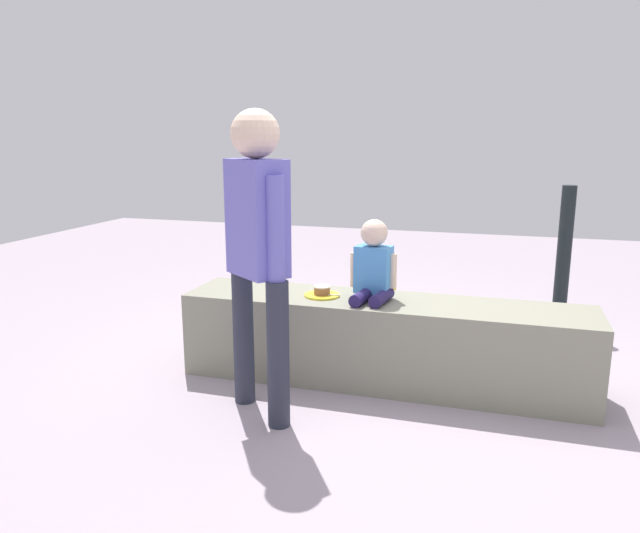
{
  "coord_description": "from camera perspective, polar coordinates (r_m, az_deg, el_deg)",
  "views": [
    {
      "loc": [
        0.64,
        -3.44,
        1.49
      ],
      "look_at": [
        -0.31,
        -0.29,
        0.77
      ],
      "focal_mm": 33.68,
      "sensor_mm": 36.0,
      "label": 1
    }
  ],
  "objects": [
    {
      "name": "ground_plane",
      "position": [
        3.8,
        5.91,
        -10.78
      ],
      "size": [
        12.0,
        12.0,
        0.0
      ],
      "primitive_type": "plane",
      "color": "#A0929E"
    },
    {
      "name": "gift_bag",
      "position": [
        5.0,
        5.69,
        -3.02
      ],
      "size": [
        0.26,
        0.1,
        0.38
      ],
      "color": "gold",
      "rests_on": "ground_plane"
    },
    {
      "name": "handbag_black_leather",
      "position": [
        4.61,
        16.62,
        -5.59
      ],
      "size": [
        0.27,
        0.11,
        0.31
      ],
      "color": "black",
      "rests_on": "ground_plane"
    },
    {
      "name": "water_bottle_near_gift",
      "position": [
        4.77,
        13.63,
        -4.91
      ],
      "size": [
        0.06,
        0.06,
        0.22
      ],
      "color": "silver",
      "rests_on": "ground_plane"
    },
    {
      "name": "child_seated",
      "position": [
        3.6,
        5.1,
        0.17
      ],
      "size": [
        0.28,
        0.33,
        0.48
      ],
      "color": "#241B4E",
      "rests_on": "concrete_ledge"
    },
    {
      "name": "railing_post",
      "position": [
        5.11,
        22.02,
        -0.64
      ],
      "size": [
        0.36,
        0.36,
        1.11
      ],
      "color": "black",
      "rests_on": "ground_plane"
    },
    {
      "name": "concrete_ledge",
      "position": [
        3.71,
        6.0,
        -7.08
      ],
      "size": [
        2.45,
        0.51,
        0.52
      ],
      "primitive_type": "cube",
      "color": "gray",
      "rests_on": "ground_plane"
    },
    {
      "name": "cake_plate",
      "position": [
        3.7,
        0.2,
        -2.51
      ],
      "size": [
        0.22,
        0.22,
        0.07
      ],
      "color": "yellow",
      "rests_on": "concrete_ledge"
    },
    {
      "name": "party_cup_red",
      "position": [
        4.94,
        -0.7,
        -4.44
      ],
      "size": [
        0.08,
        0.08,
        0.12
      ],
      "primitive_type": "cylinder",
      "color": "red",
      "rests_on": "ground_plane"
    },
    {
      "name": "cake_box_white",
      "position": [
        4.98,
        16.32,
        -4.9
      ],
      "size": [
        0.33,
        0.34,
        0.11
      ],
      "primitive_type": "cube",
      "rotation": [
        0.0,
        0.0,
        -0.11
      ],
      "color": "white",
      "rests_on": "ground_plane"
    },
    {
      "name": "adult_standing",
      "position": [
        3.11,
        -5.95,
        2.8
      ],
      "size": [
        0.41,
        0.36,
        1.62
      ],
      "color": "#272B39",
      "rests_on": "ground_plane"
    }
  ]
}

